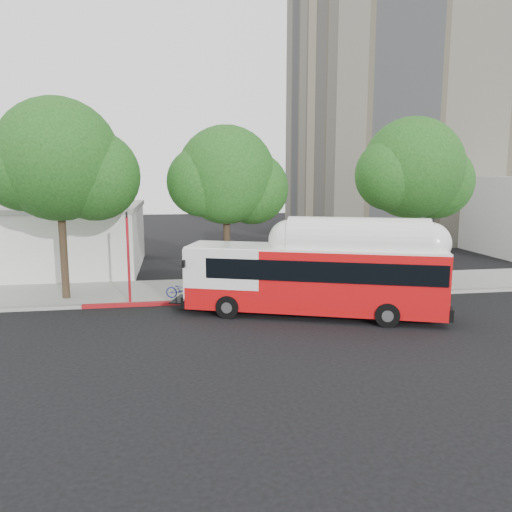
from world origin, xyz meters
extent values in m
plane|color=black|center=(0.00, 0.00, 0.00)|extent=(120.00, 120.00, 0.00)
cube|color=gray|center=(0.00, 6.50, 0.07)|extent=(60.00, 5.00, 0.15)
cube|color=gray|center=(0.00, 3.90, 0.07)|extent=(60.00, 0.30, 0.15)
cube|color=maroon|center=(-3.00, 3.90, 0.08)|extent=(10.00, 0.32, 0.16)
cylinder|color=#2D2116|center=(-9.00, 5.50, 3.04)|extent=(0.36, 0.36, 6.08)
sphere|color=#164313|center=(-9.00, 5.50, 6.84)|extent=(5.80, 5.80, 5.80)
sphere|color=#164313|center=(-7.41, 5.70, 6.08)|extent=(4.35, 4.35, 4.35)
cylinder|color=#2D2116|center=(-1.00, 6.00, 2.72)|extent=(0.36, 0.36, 5.44)
sphere|color=#164313|center=(-1.00, 6.00, 6.12)|extent=(5.00, 5.00, 5.00)
sphere|color=#164313|center=(0.38, 6.20, 5.44)|extent=(3.75, 3.75, 3.75)
cylinder|color=#2D2116|center=(9.00, 5.80, 2.88)|extent=(0.36, 0.36, 5.76)
sphere|color=#164313|center=(9.00, 5.80, 6.48)|extent=(5.40, 5.40, 5.40)
sphere|color=#164313|center=(10.48, 6.00, 5.76)|extent=(4.05, 4.05, 4.05)
cube|color=gray|center=(18.00, 28.00, 17.50)|extent=(18.00, 18.00, 35.00)
cube|color=silver|center=(-14.00, 14.00, 2.00)|extent=(16.00, 10.00, 4.00)
cube|color=gray|center=(-14.00, 14.00, 4.10)|extent=(16.20, 10.20, 0.30)
cube|color=red|center=(2.24, 1.00, 1.65)|extent=(11.13, 6.02, 2.65)
cube|color=black|center=(2.67, 0.84, 2.20)|extent=(10.12, 5.69, 0.87)
cube|color=white|center=(2.24, 1.00, 3.01)|extent=(11.10, 5.95, 0.09)
cube|color=white|center=(3.96, 0.37, 3.25)|extent=(6.13, 3.74, 0.50)
cube|color=black|center=(-3.38, 3.06, 0.46)|extent=(1.26, 1.80, 0.05)
imported|color=navy|center=(-3.38, 3.06, 0.90)|extent=(1.06, 1.66, 0.83)
cylinder|color=red|center=(-5.84, 4.21, 2.10)|extent=(0.13, 0.13, 4.19)
cube|color=black|center=(-5.84, 4.21, 4.30)|extent=(0.05, 0.42, 0.26)
camera|label=1|loc=(-3.62, -19.57, 6.13)|focal=35.00mm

